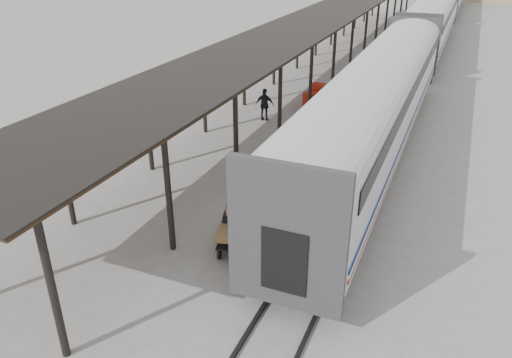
{
  "coord_description": "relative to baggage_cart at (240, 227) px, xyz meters",
  "views": [
    {
      "loc": [
        6.47,
        -13.6,
        9.28
      ],
      "look_at": [
        0.49,
        0.65,
        1.7
      ],
      "focal_mm": 35.0,
      "sensor_mm": 36.0,
      "label": 1
    }
  ],
  "objects": [
    {
      "name": "luggage_tug",
      "position": [
        -1.89,
        15.04,
        -0.02
      ],
      "size": [
        1.22,
        1.7,
        1.37
      ],
      "rotation": [
        0.0,
        0.0,
        -0.19
      ],
      "color": "maroon",
      "rests_on": "ground"
    },
    {
      "name": "suitcase_stack",
      "position": [
        -0.16,
        0.33,
        0.41
      ],
      "size": [
        1.23,
        1.31,
        0.6
      ],
      "rotation": [
        0.0,
        0.0,
        0.23
      ],
      "color": "#323234",
      "rests_on": "baggage_cart"
    },
    {
      "name": "porter",
      "position": [
        0.25,
        -0.65,
        1.04
      ],
      "size": [
        0.56,
        0.7,
        1.67
      ],
      "primitive_type": "imported",
      "rotation": [
        0.0,
        0.0,
        1.27
      ],
      "color": "navy",
      "rests_on": "baggage_cart"
    },
    {
      "name": "rails",
      "position": [
        2.62,
        34.87,
        -0.59
      ],
      "size": [
        1.54,
        150.0,
        0.12
      ],
      "color": "black",
      "rests_on": "ground"
    },
    {
      "name": "ground",
      "position": [
        -0.58,
        0.87,
        -0.65
      ],
      "size": [
        160.0,
        160.0,
        0.0
      ],
      "primitive_type": "plane",
      "color": "slate",
      "rests_on": "ground"
    },
    {
      "name": "pedestrian",
      "position": [
        -3.85,
        11.76,
        0.25
      ],
      "size": [
        1.08,
        0.51,
        1.79
      ],
      "primitive_type": "imported",
      "rotation": [
        0.0,
        0.0,
        3.21
      ],
      "color": "black",
      "rests_on": "ground"
    },
    {
      "name": "train",
      "position": [
        2.62,
        34.66,
        2.04
      ],
      "size": [
        3.45,
        76.01,
        4.01
      ],
      "color": "silver",
      "rests_on": "ground"
    },
    {
      "name": "baggage_cart",
      "position": [
        0.0,
        0.0,
        0.0
      ],
      "size": [
        1.77,
        2.62,
        0.86
      ],
      "rotation": [
        0.0,
        0.0,
        0.23
      ],
      "color": "brown",
      "rests_on": "ground"
    },
    {
      "name": "canopy",
      "position": [
        -3.98,
        24.87,
        3.36
      ],
      "size": [
        4.9,
        64.3,
        4.15
      ],
      "color": "#422B19",
      "rests_on": "ground"
    }
  ]
}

